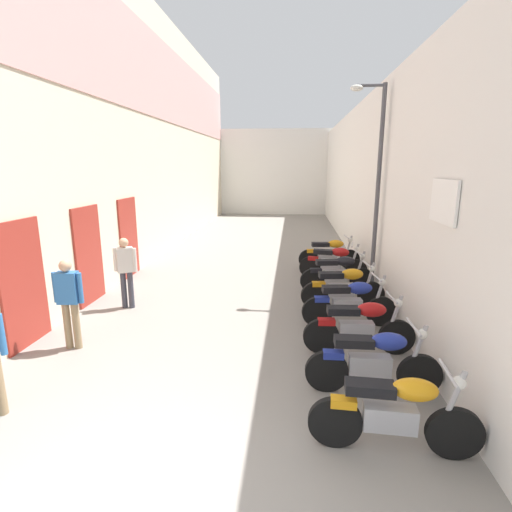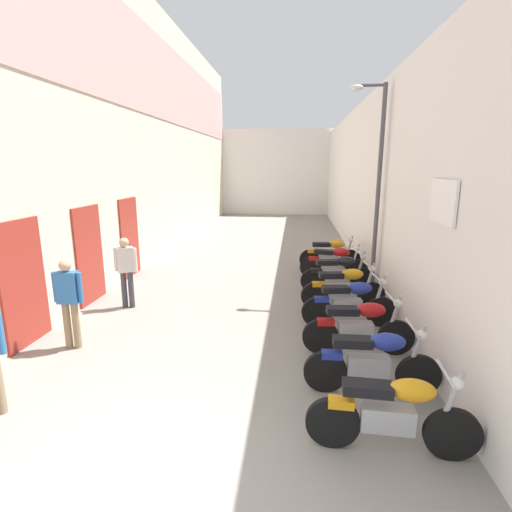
# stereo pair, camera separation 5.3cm
# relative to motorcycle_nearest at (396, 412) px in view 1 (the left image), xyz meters

# --- Properties ---
(ground_plane) EXTENTS (38.47, 38.47, 0.00)m
(ground_plane) POSITION_rel_motorcycle_nearest_xyz_m (-2.40, 7.99, -0.50)
(ground_plane) COLOR gray
(building_left) EXTENTS (0.45, 22.47, 8.27)m
(building_left) POSITION_rel_motorcycle_nearest_xyz_m (-5.94, 9.94, 3.67)
(building_left) COLOR beige
(building_left) RESTS_ON ground
(building_right) EXTENTS (0.45, 22.47, 5.06)m
(building_right) POSITION_rel_motorcycle_nearest_xyz_m (1.14, 9.99, 2.03)
(building_right) COLOR silver
(building_right) RESTS_ON ground
(building_far_end) EXTENTS (9.69, 2.00, 5.29)m
(building_far_end) POSITION_rel_motorcycle_nearest_xyz_m (-2.40, 22.23, 2.15)
(building_far_end) COLOR silver
(building_far_end) RESTS_ON ground
(motorcycle_nearest) EXTENTS (1.85, 0.58, 1.04)m
(motorcycle_nearest) POSITION_rel_motorcycle_nearest_xyz_m (0.00, 0.00, 0.00)
(motorcycle_nearest) COLOR black
(motorcycle_nearest) RESTS_ON ground
(motorcycle_second) EXTENTS (1.85, 0.58, 1.04)m
(motorcycle_second) POSITION_rel_motorcycle_nearest_xyz_m (0.00, 1.14, 0.00)
(motorcycle_second) COLOR black
(motorcycle_second) RESTS_ON ground
(motorcycle_third) EXTENTS (1.85, 0.58, 1.04)m
(motorcycle_third) POSITION_rel_motorcycle_nearest_xyz_m (-0.00, 2.31, 0.00)
(motorcycle_third) COLOR black
(motorcycle_third) RESTS_ON ground
(motorcycle_fourth) EXTENTS (1.85, 0.58, 1.04)m
(motorcycle_fourth) POSITION_rel_motorcycle_nearest_xyz_m (-0.00, 3.46, 0.00)
(motorcycle_fourth) COLOR black
(motorcycle_fourth) RESTS_ON ground
(motorcycle_fifth) EXTENTS (1.85, 0.58, 1.04)m
(motorcycle_fifth) POSITION_rel_motorcycle_nearest_xyz_m (-0.00, 4.44, 0.00)
(motorcycle_fifth) COLOR black
(motorcycle_fifth) RESTS_ON ground
(motorcycle_sixth) EXTENTS (1.84, 0.58, 1.04)m
(motorcycle_sixth) POSITION_rel_motorcycle_nearest_xyz_m (-0.00, 5.60, 0.00)
(motorcycle_sixth) COLOR black
(motorcycle_sixth) RESTS_ON ground
(motorcycle_seventh) EXTENTS (1.84, 0.58, 1.04)m
(motorcycle_seventh) POSITION_rel_motorcycle_nearest_xyz_m (-0.00, 6.69, 0.00)
(motorcycle_seventh) COLOR black
(motorcycle_seventh) RESTS_ON ground
(motorcycle_eighth) EXTENTS (1.85, 0.58, 1.04)m
(motorcycle_eighth) POSITION_rel_motorcycle_nearest_xyz_m (-0.00, 7.79, 0.00)
(motorcycle_eighth) COLOR black
(motorcycle_eighth) RESTS_ON ground
(pedestrian_mid_alley) EXTENTS (0.52, 0.24, 1.57)m
(pedestrian_mid_alley) POSITION_rel_motorcycle_nearest_xyz_m (-4.87, 2.06, 0.42)
(pedestrian_mid_alley) COLOR #8C7251
(pedestrian_mid_alley) RESTS_ON ground
(pedestrian_further_down) EXTENTS (0.52, 0.34, 1.57)m
(pedestrian_further_down) POSITION_rel_motorcycle_nearest_xyz_m (-4.74, 4.05, 0.42)
(pedestrian_further_down) COLOR #383842
(pedestrian_further_down) RESTS_ON ground
(street_lamp) EXTENTS (0.79, 0.18, 4.83)m
(street_lamp) POSITION_rel_motorcycle_nearest_xyz_m (0.70, 5.44, 2.31)
(street_lamp) COLOR #47474C
(street_lamp) RESTS_ON ground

